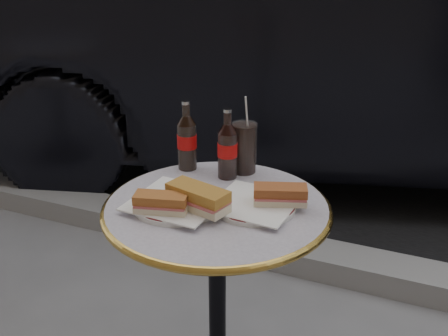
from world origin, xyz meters
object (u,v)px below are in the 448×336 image
at_px(plate_right, 255,206).
at_px(cola_bottle_left, 187,135).
at_px(plate_left, 177,203).
at_px(bistro_table, 217,315).
at_px(cola_glass, 244,148).
at_px(parked_car, 337,38).
at_px(cola_bottle_right, 227,144).

relative_size(plate_right, cola_bottle_left, 1.03).
xyz_separation_m(plate_left, cola_bottle_left, (-0.09, 0.24, 0.10)).
bearing_deg(bistro_table, plate_left, -153.59).
distance_m(bistro_table, cola_glass, 0.50).
height_order(bistro_table, cola_bottle_left, cola_bottle_left).
xyz_separation_m(bistro_table, cola_glass, (-0.01, 0.24, 0.44)).
height_order(bistro_table, plate_left, plate_left).
bearing_deg(cola_bottle_left, plate_left, -69.81).
bearing_deg(bistro_table, plate_right, 12.81).
bearing_deg(parked_car, plate_left, 164.99).
distance_m(plate_left, parked_car, 2.20).
relative_size(plate_left, cola_bottle_right, 1.14).
bearing_deg(cola_bottle_right, cola_glass, 62.61).
relative_size(cola_bottle_right, parked_car, 0.04).
bearing_deg(cola_glass, cola_bottle_right, -117.39).
xyz_separation_m(plate_right, parked_car, (-0.25, 2.13, 0.07)).
distance_m(bistro_table, plate_left, 0.39).
distance_m(cola_glass, parked_car, 1.92).
height_order(bistro_table, cola_glass, cola_glass).
relative_size(plate_left, cola_glass, 1.56).
xyz_separation_m(plate_left, cola_bottle_right, (0.05, 0.23, 0.10)).
distance_m(cola_bottle_right, cola_glass, 0.07).
bearing_deg(plate_left, cola_bottle_left, 110.19).
height_order(cola_bottle_right, parked_car, parked_car).
relative_size(cola_bottle_left, parked_car, 0.04).
bearing_deg(cola_bottle_right, parked_car, 93.18).
bearing_deg(plate_left, parked_car, 91.52).
height_order(bistro_table, plate_right, plate_right).
height_order(plate_right, cola_bottle_right, cola_bottle_right).
bearing_deg(plate_left, bistro_table, 26.41).
bearing_deg(plate_left, cola_glass, 73.97).
bearing_deg(parked_car, plate_right, 170.25).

